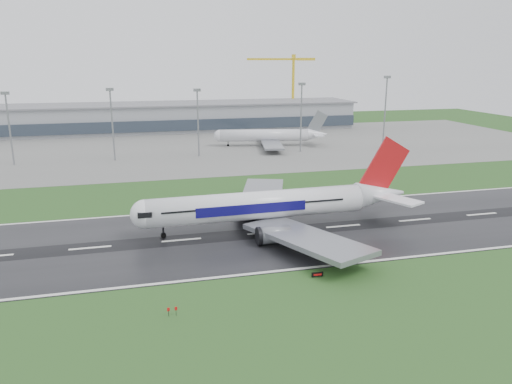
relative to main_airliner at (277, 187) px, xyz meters
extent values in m
plane|color=#21491A|center=(-23.60, -3.04, -10.33)|extent=(520.00, 520.00, 0.00)
cube|color=black|center=(-23.60, -3.04, -10.28)|extent=(400.00, 45.00, 0.10)
cube|color=slate|center=(-23.60, 121.96, -10.29)|extent=(400.00, 130.00, 0.08)
cube|color=gray|center=(-23.60, 181.96, -2.83)|extent=(240.00, 36.00, 15.00)
cylinder|color=gray|center=(-79.04, 96.96, 3.29)|extent=(0.64, 0.64, 27.24)
cylinder|color=gray|center=(-40.76, 96.96, 3.71)|extent=(0.64, 0.64, 28.08)
cylinder|color=gray|center=(-6.00, 96.96, 3.34)|extent=(0.64, 0.64, 27.34)
cylinder|color=gray|center=(39.80, 96.96, 4.31)|extent=(0.64, 0.64, 29.28)
cylinder|color=gray|center=(80.65, 96.96, 5.63)|extent=(0.64, 0.64, 31.91)
camera|label=1|loc=(-32.81, -109.69, 29.69)|focal=34.43mm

